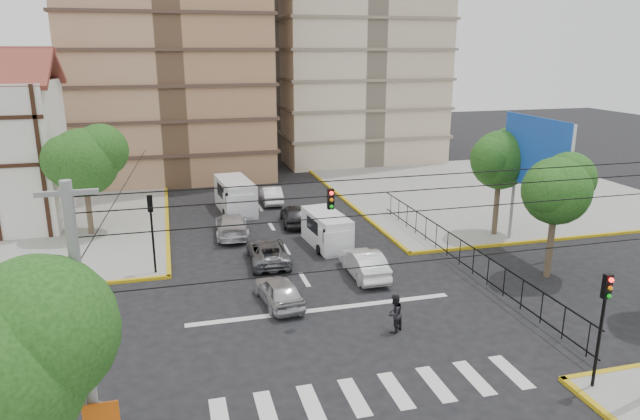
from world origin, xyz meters
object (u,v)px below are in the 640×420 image
object	(u,v)px
traffic_light_nw	(151,221)
van_right_lane	(328,231)
traffic_light_se	(603,312)
car_white_front_right	(364,263)
car_silver_front_left	(279,291)
van_left_lane	(236,197)
pedestrian_crosswalk	(394,313)

from	to	relation	value
traffic_light_nw	van_right_lane	size ratio (longest dim) A/B	0.91
traffic_light_se	car_white_front_right	world-z (taller)	traffic_light_se
traffic_light_nw	car_silver_front_left	xyz separation A→B (m)	(5.89, -5.43, -2.41)
van_left_lane	car_silver_front_left	bearing A→B (deg)	-95.80
traffic_light_se	van_left_lane	distance (m)	28.71
traffic_light_se	pedestrian_crosswalk	xyz separation A→B (m)	(-5.35, 6.04, -2.23)
traffic_light_se	car_white_front_right	xyz separation A→B (m)	(-4.51, 12.47, -2.36)
van_right_lane	van_left_lane	world-z (taller)	van_left_lane
traffic_light_se	car_silver_front_left	distance (m)	14.27
traffic_light_se	traffic_light_nw	world-z (taller)	same
van_left_lane	pedestrian_crosswalk	distance (m)	21.36
car_silver_front_left	pedestrian_crosswalk	world-z (taller)	pedestrian_crosswalk
traffic_light_se	van_left_lane	xyz separation A→B (m)	(-9.76, 26.94, -1.90)
van_left_lane	car_white_front_right	size ratio (longest dim) A/B	1.25
traffic_light_se	van_right_lane	size ratio (longest dim) A/B	0.91
car_white_front_right	pedestrian_crosswalk	world-z (taller)	pedestrian_crosswalk
van_left_lane	car_white_front_right	bearing A→B (deg)	-76.03
van_right_lane	car_silver_front_left	world-z (taller)	van_right_lane
traffic_light_se	traffic_light_nw	size ratio (longest dim) A/B	1.00
traffic_light_se	car_white_front_right	size ratio (longest dim) A/B	0.96
traffic_light_se	pedestrian_crosswalk	world-z (taller)	traffic_light_se
traffic_light_se	van_left_lane	size ratio (longest dim) A/B	0.77
van_right_lane	van_left_lane	xyz separation A→B (m)	(-4.61, 9.37, 0.18)
traffic_light_se	car_white_front_right	bearing A→B (deg)	109.90
traffic_light_nw	car_white_front_right	size ratio (longest dim) A/B	0.96
van_right_lane	van_left_lane	bearing A→B (deg)	110.91
car_silver_front_left	van_right_lane	bearing A→B (deg)	-128.29
van_left_lane	pedestrian_crosswalk	size ratio (longest dim) A/B	3.25
traffic_light_nw	car_silver_front_left	world-z (taller)	traffic_light_nw
pedestrian_crosswalk	traffic_light_se	bearing A→B (deg)	96.35
traffic_light_nw	van_left_lane	size ratio (longest dim) A/B	0.77
traffic_light_nw	car_silver_front_left	distance (m)	8.36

